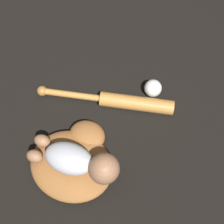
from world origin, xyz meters
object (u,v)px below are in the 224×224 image
baby_figure (80,161)px  baseball_bat (122,101)px  baseball (153,88)px  baseball_glove (74,159)px

baby_figure → baseball_bat: baby_figure is taller
baseball_bat → baseball: 0.15m
baseball_glove → baby_figure: baby_figure is taller
baseball → baseball_glove: bearing=-134.4°
baseball → baseball_bat: bearing=-154.8°
baseball_bat → baseball: size_ratio=7.67×
baseball → baby_figure: bearing=-128.6°
baseball_glove → baseball: baseball is taller
baseball_glove → baseball: size_ratio=5.35×
baseball_bat → baseball: bearing=25.2°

